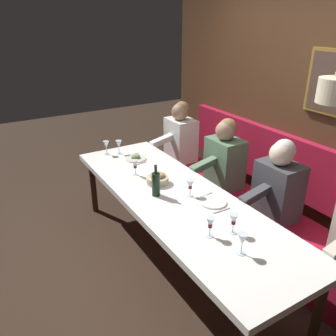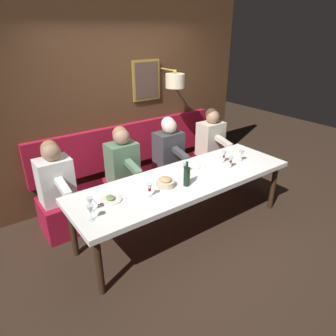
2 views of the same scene
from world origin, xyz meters
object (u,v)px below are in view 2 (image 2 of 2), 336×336
Objects in this scene: wine_glass_6 at (242,154)px; bread_bowl at (166,182)px; wine_bottle at (187,176)px; diner_middle at (122,157)px; diner_far at (54,175)px; wine_glass_4 at (185,165)px; wine_glass_0 at (90,202)px; wine_glass_2 at (224,155)px; wine_glass_1 at (90,210)px; dining_table at (185,182)px; diner_nearest at (211,134)px; wine_glass_5 at (231,160)px; wine_glass_3 at (150,188)px; diner_near at (169,145)px.

wine_glass_6 reaches higher than bread_bowl.
diner_middle is at bearing 15.24° from wine_bottle.
diner_far is at bearing 47.54° from bread_bowl.
wine_glass_6 is (-0.16, -0.86, 0.00)m from wine_glass_4.
wine_glass_0 is 1.31m from wine_glass_4.
bread_bowl is (-0.90, -0.98, -0.03)m from diner_far.
wine_glass_2 is 0.84m from wine_bottle.
wine_glass_6 is (-0.11, -0.22, 0.00)m from wine_glass_2.
wine_glass_1 and wine_glass_4 have the same top height.
wine_bottle is (-0.15, 0.11, 0.18)m from dining_table.
diner_middle is at bearing 90.00° from diner_nearest.
diner_far is 2.64× the size of wine_bottle.
wine_bottle reaches higher than wine_glass_5.
wine_glass_3 is at bearing 118.40° from diner_nearest.
bread_bowl is (-0.90, -0.07, -0.03)m from diner_middle.
diner_near is 1.15m from bread_bowl.
wine_glass_0 is 1.13m from wine_bottle.
diner_near is 4.82× the size of wine_glass_5.
diner_middle is at bearing 90.00° from diner_near.
bread_bowl is at bearing 141.85° from diner_near.
diner_far is at bearing 62.93° from wine_glass_5.
wine_glass_3 is at bearing 97.87° from wine_glass_2.
wine_glass_0 is 1.00× the size of wine_glass_6.
wine_glass_4 is 0.63m from wine_glass_5.
diner_far is 1.04m from wine_glass_1.
diner_nearest reaches higher than bread_bowl.
wine_glass_2 reaches higher than dining_table.
wine_glass_4 is (-0.78, 1.19, 0.04)m from diner_nearest.
diner_far is (0.00, 2.56, 0.00)m from diner_nearest.
wine_glass_1 is 0.75× the size of bread_bowl.
wine_glass_0 is (-0.91, 1.62, 0.04)m from diner_near.
dining_table is at bearing 146.57° from wine_glass_4.
diner_near is at bearing -22.71° from wine_glass_4.
wine_glass_5 is at bearing 148.89° from diner_nearest.
dining_table is 1.58m from diner_far.
wine_glass_4 is at bearing -71.95° from bread_bowl.
wine_glass_3 and wine_glass_4 have the same top height.
diner_near reaches higher than wine_glass_0.
diner_far is 4.82× the size of wine_glass_6.
diner_nearest is at bearing -56.87° from wine_glass_4.
wine_glass_1 is 1.94m from wine_glass_5.
diner_nearest is at bearing -90.00° from diner_near.
dining_table is 1.31m from wine_glass_1.
diner_near reaches higher than wine_glass_2.
wine_glass_2 is 0.25m from wine_glass_6.
wine_glass_2 and wine_glass_3 have the same top height.
diner_nearest and diner_near have the same top height.
wine_glass_1 and wine_glass_6 have the same top height.
wine_glass_1 is (-1.04, -0.01, 0.04)m from diner_far.
wine_glass_6 is (0.06, -0.28, 0.00)m from wine_glass_5.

